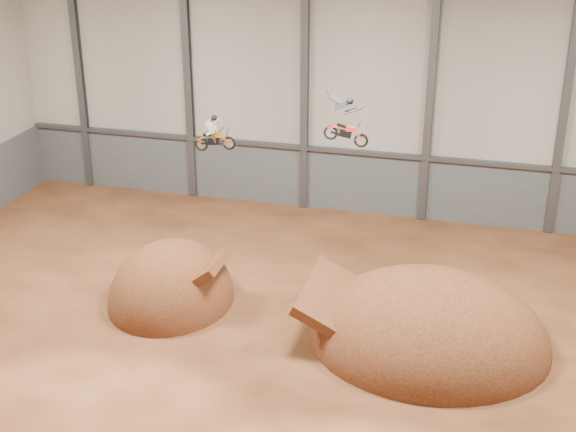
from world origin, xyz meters
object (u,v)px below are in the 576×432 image
at_px(fmx_rider_b, 345,118).
at_px(takeoff_ramp, 172,301).
at_px(landing_ramp, 428,342).
at_px(fmx_rider_a, 215,131).

bearing_deg(fmx_rider_b, takeoff_ramp, -168.81).
relative_size(takeoff_ramp, landing_ramp, 0.65).
bearing_deg(landing_ramp, fmx_rider_b, 150.70).
bearing_deg(fmx_rider_a, landing_ramp, -20.76).
bearing_deg(takeoff_ramp, landing_ramp, -2.37).
relative_size(takeoff_ramp, fmx_rider_b, 2.56).
height_order(takeoff_ramp, fmx_rider_b, fmx_rider_b).
height_order(takeoff_ramp, fmx_rider_a, fmx_rider_a).
height_order(takeoff_ramp, landing_ramp, landing_ramp).
xyz_separation_m(takeoff_ramp, landing_ramp, (11.38, -0.47, 0.00)).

